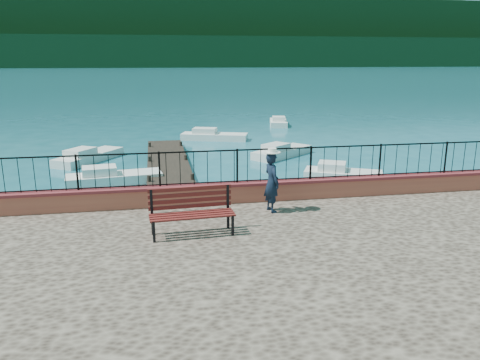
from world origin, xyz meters
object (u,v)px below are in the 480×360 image
object	(u,v)px
park_bench	(192,221)
boat_5	(278,120)
person	(272,182)
boat_0	(114,174)
boat_3	(89,154)
boat_2	(282,149)
boat_4	(214,134)
boat_1	(343,171)

from	to	relation	value
park_bench	boat_5	xyz separation A→B (m)	(9.12, 26.04, -1.13)
person	boat_0	bearing A→B (deg)	16.46
boat_3	boat_5	distance (m)	17.50
boat_3	boat_2	bearing A→B (deg)	-61.01
boat_4	boat_1	bearing A→B (deg)	-51.84
person	boat_4	distance (m)	18.86
park_bench	boat_2	distance (m)	15.40
park_bench	boat_5	size ratio (longest dim) A/B	0.61
boat_1	boat_3	xyz separation A→B (m)	(-11.61, 6.19, 0.00)
boat_2	boat_4	bearing A→B (deg)	77.82
boat_2	boat_3	bearing A→B (deg)	137.91
boat_0	boat_3	world-z (taller)	same
person	boat_5	bearing A→B (deg)	-28.82
person	boat_2	distance (m)	13.41
boat_1	boat_4	world-z (taller)	same
boat_3	boat_4	world-z (taller)	same
boat_1	boat_3	distance (m)	13.16
park_bench	boat_4	size ratio (longest dim) A/B	0.47
park_bench	boat_1	distance (m)	11.34
boat_0	boat_5	bearing A→B (deg)	46.43
boat_0	boat_4	world-z (taller)	same
boat_1	boat_3	bearing A→B (deg)	177.36
boat_2	boat_0	bearing A→B (deg)	167.51
boat_4	boat_3	bearing A→B (deg)	-125.74
boat_0	boat_2	distance (m)	9.70
boat_1	boat_4	distance (m)	12.35
boat_3	boat_5	world-z (taller)	same
boat_0	boat_4	bearing A→B (deg)	53.21
boat_2	boat_3	size ratio (longest dim) A/B	0.92
boat_5	boat_0	bearing A→B (deg)	156.93
boat_1	boat_5	bearing A→B (deg)	109.78
park_bench	person	world-z (taller)	person
boat_5	boat_1	bearing A→B (deg)	-172.91
person	boat_0	world-z (taller)	person
boat_0	boat_1	world-z (taller)	same
boat_0	boat_4	xyz separation A→B (m)	(5.71, 10.30, 0.00)
park_bench	boat_4	world-z (taller)	park_bench
boat_4	boat_5	distance (m)	8.42
boat_0	boat_2	world-z (taller)	same
park_bench	boat_5	world-z (taller)	park_bench
person	boat_5	distance (m)	25.68
boat_0	boat_5	size ratio (longest dim) A/B	1.22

